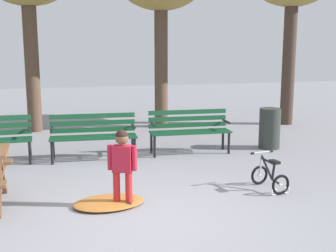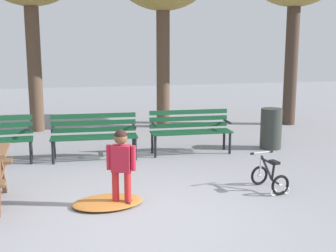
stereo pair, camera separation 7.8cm
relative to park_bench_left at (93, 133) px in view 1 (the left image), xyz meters
The scene contains 7 objects.
ground 3.19m from the park_bench_left, 84.42° to the right, with size 36.00×36.00×0.00m, color gray.
park_bench_left is the anchor object (origin of this frame).
park_bench_right 1.90m from the park_bench_left, ahead, with size 1.62×0.54×0.85m.
child_standing 2.60m from the park_bench_left, 87.27° to the right, with size 0.37×0.25×1.04m.
kids_bicycle 3.45m from the park_bench_left, 46.71° to the right, with size 0.43×0.60×0.54m.
leaf_pile 2.56m from the park_bench_left, 91.26° to the right, with size 0.96×0.67×0.07m, color #B26B2D.
trash_bin 3.64m from the park_bench_left, ahead, with size 0.44×0.44×0.84m, color #2D332D.
Camera 1 is at (-1.06, -5.00, 2.12)m, focal length 46.77 mm.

